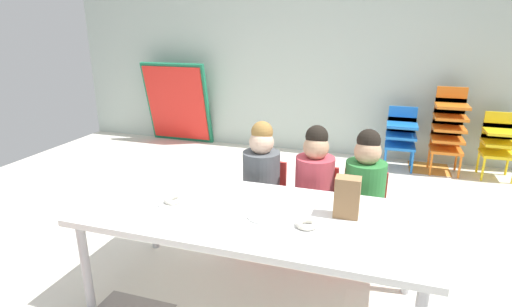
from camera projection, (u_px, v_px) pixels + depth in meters
The scene contains 15 objects.
ground_plane at pixel (252, 253), 2.85m from camera, with size 6.58×5.11×0.02m.
back_wall at pixel (319, 44), 4.77m from camera, with size 6.58×0.10×2.65m, color #B2C1B7.
craft_table at pixel (252, 219), 2.19m from camera, with size 1.87×0.81×0.57m.
seated_child_near_camera at pixel (262, 173), 2.80m from camera, with size 0.34×0.34×0.92m.
seated_child_middle_seat at pixel (315, 179), 2.69m from camera, with size 0.32×0.32×0.92m.
seated_child_far_right at pixel (365, 184), 2.59m from camera, with size 0.32×0.32×0.92m.
kid_chair_blue_stack at pixel (401, 133), 4.43m from camera, with size 0.32×0.30×0.68m.
kid_chair_orange_stack at pixel (449, 126), 4.26m from camera, with size 0.32×0.30×0.92m.
kid_chair_yellow_stack at pixel (499, 141), 4.15m from camera, with size 0.32×0.30×0.68m.
folded_activity_table at pixel (177, 103), 5.37m from camera, with size 0.90×0.29×1.09m.
paper_bag_brown at pixel (347, 197), 2.09m from camera, with size 0.13×0.09×0.22m, color #9E754C.
paper_plate_near_edge at pixel (174, 203), 2.28m from camera, with size 0.18×0.18×0.01m, color white.
paper_plate_center_table at pixel (264, 216), 2.11m from camera, with size 0.18×0.18×0.01m, color white.
donut_powdered_on_plate at pixel (174, 200), 2.27m from camera, with size 0.11×0.11×0.03m, color white.
donut_powdered_loose at pixel (307, 224), 2.01m from camera, with size 0.12×0.12×0.03m, color white.
Camera 1 is at (0.79, -2.38, 1.54)m, focal length 28.03 mm.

